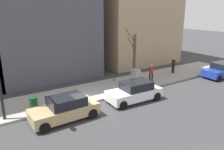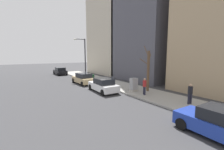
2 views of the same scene
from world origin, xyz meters
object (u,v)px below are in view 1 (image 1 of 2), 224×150
(parking_meter, at_px, (114,84))
(trash_bin, at_px, (34,104))
(utility_box, at_px, (136,77))
(pedestrian_midblock, at_px, (151,72))
(parked_car_white, at_px, (135,92))
(pedestrian_near_meter, at_px, (173,64))
(parked_car_blue, at_px, (222,70))
(parked_car_tan, at_px, (65,109))
(bare_tree, at_px, (134,56))
(office_tower_left, at_px, (129,5))

(parking_meter, bearing_deg, trash_bin, 85.86)
(utility_box, relative_size, pedestrian_midblock, 0.86)
(parked_car_white, bearing_deg, pedestrian_near_meter, -64.68)
(parked_car_blue, height_order, pedestrian_midblock, pedestrian_midblock)
(trash_bin, bearing_deg, parked_car_blue, -96.80)
(parked_car_tan, relative_size, bare_tree, 0.86)
(parked_car_tan, bearing_deg, pedestrian_midblock, -77.45)
(parked_car_white, bearing_deg, parking_meter, 25.71)
(parked_car_tan, height_order, parking_meter, parked_car_tan)
(parked_car_white, height_order, parking_meter, parked_car_white)
(parked_car_white, bearing_deg, pedestrian_midblock, -55.83)
(bare_tree, distance_m, pedestrian_midblock, 2.20)
(trash_bin, distance_m, pedestrian_near_meter, 14.95)
(parked_car_white, distance_m, pedestrian_midblock, 4.60)
(parking_meter, xyz_separation_m, trash_bin, (0.45, 6.21, -0.38))
(trash_bin, relative_size, pedestrian_near_meter, 0.54)
(parked_car_tan, height_order, trash_bin, parked_car_tan)
(office_tower_left, bearing_deg, utility_box, 147.14)
(pedestrian_midblock, height_order, office_tower_left, office_tower_left)
(utility_box, bearing_deg, pedestrian_near_meter, -82.09)
(bare_tree, bearing_deg, trash_bin, 99.76)
(pedestrian_near_meter, bearing_deg, trash_bin, 106.06)
(trash_bin, height_order, pedestrian_midblock, pedestrian_midblock)
(parked_car_blue, xyz_separation_m, trash_bin, (2.19, 18.39, -0.14))
(utility_box, xyz_separation_m, office_tower_left, (9.21, -5.95, 6.38))
(pedestrian_midblock, bearing_deg, utility_box, 19.93)
(parked_car_blue, relative_size, utility_box, 2.98)
(pedestrian_midblock, bearing_deg, trash_bin, 26.18)
(parked_car_blue, height_order, parked_car_tan, same)
(parking_meter, bearing_deg, bare_tree, -59.80)
(parked_car_tan, xyz_separation_m, utility_box, (2.56, -7.72, 0.11))
(parked_car_blue, distance_m, bare_tree, 9.48)
(parked_car_tan, distance_m, pedestrian_near_meter, 13.90)
(bare_tree, bearing_deg, pedestrian_near_meter, -95.80)
(parked_car_white, bearing_deg, bare_tree, -35.04)
(parked_car_blue, bearing_deg, pedestrian_midblock, 74.13)
(parked_car_blue, bearing_deg, parked_car_tan, 91.98)
(bare_tree, bearing_deg, utility_box, 148.68)
(utility_box, distance_m, pedestrian_midblock, 1.75)
(parked_car_white, relative_size, bare_tree, 0.87)
(utility_box, bearing_deg, parked_car_white, 139.96)
(parked_car_blue, xyz_separation_m, pedestrian_midblock, (2.44, 7.53, 0.35))
(bare_tree, height_order, trash_bin, bare_tree)
(parking_meter, relative_size, office_tower_left, 0.09)
(utility_box, xyz_separation_m, bare_tree, (1.31, -0.79, 1.59))
(parked_car_tan, distance_m, pedestrian_midblock, 9.76)
(parked_car_white, xyz_separation_m, parking_meter, (1.72, 0.75, 0.24))
(parked_car_blue, xyz_separation_m, pedestrian_near_meter, (3.39, 3.50, 0.35))
(parked_car_tan, height_order, pedestrian_near_meter, pedestrian_near_meter)
(pedestrian_midblock, xyz_separation_m, office_tower_left, (9.36, -4.22, 6.14))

